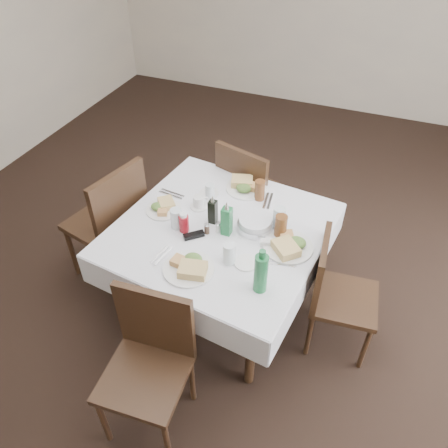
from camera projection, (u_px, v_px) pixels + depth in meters
name	position (u px, v px, depth m)	size (l,w,h in m)	color
ground_plane	(242.00, 292.00, 3.40)	(7.00, 7.00, 0.00)	black
room_shell	(251.00, 77.00, 2.29)	(6.04, 7.04, 2.80)	#BEB3A2
dining_table	(221.00, 237.00, 2.87)	(1.43, 1.43, 0.76)	black
chair_north	(249.00, 191.00, 3.47)	(0.58, 0.58, 0.97)	black
chair_south	(150.00, 355.00, 2.37)	(0.47, 0.47, 0.93)	black
chair_east	(333.00, 289.00, 2.77)	(0.45, 0.45, 0.87)	black
chair_west	(112.00, 218.00, 3.17)	(0.58, 0.58, 1.02)	black
meal_north	(245.00, 186.00, 3.13)	(0.29, 0.29, 0.06)	white
meal_south	(190.00, 267.00, 2.52)	(0.30, 0.30, 0.07)	white
meal_east	(289.00, 245.00, 2.65)	(0.31, 0.31, 0.07)	white
meal_west	(163.00, 207.00, 2.95)	(0.24, 0.24, 0.05)	white
side_plate_a	(209.00, 193.00, 3.10)	(0.14, 0.14, 0.01)	white
side_plate_b	(246.00, 263.00, 2.57)	(0.14, 0.14, 0.01)	white
water_n	(210.00, 192.00, 3.02)	(0.06, 0.06, 0.12)	silver
water_s	(229.00, 253.00, 2.54)	(0.07, 0.07, 0.14)	silver
water_e	(279.00, 218.00, 2.78)	(0.08, 0.08, 0.15)	silver
water_w	(176.00, 219.00, 2.78)	(0.08, 0.08, 0.14)	silver
iced_tea_a	(260.00, 190.00, 3.01)	(0.07, 0.07, 0.15)	brown
iced_tea_b	(281.00, 227.00, 2.70)	(0.08, 0.08, 0.16)	brown
bread_basket	(255.00, 224.00, 2.79)	(0.23, 0.23, 0.08)	silver
oil_cruet_dark	(213.00, 211.00, 2.81)	(0.05, 0.05, 0.21)	black
oil_cruet_green	(227.00, 220.00, 2.71)	(0.06, 0.06, 0.25)	#1F713B
ketchup_bottle	(184.00, 223.00, 2.76)	(0.06, 0.06, 0.14)	maroon
salt_shaker	(218.00, 227.00, 2.77)	(0.03, 0.03, 0.07)	white
pepper_shaker	(207.00, 228.00, 2.76)	(0.03, 0.03, 0.07)	#3F2C1F
coffee_mug	(199.00, 202.00, 2.96)	(0.12, 0.12, 0.09)	white
sunglasses	(194.00, 235.00, 2.74)	(0.13, 0.12, 0.03)	black
green_bottle	(261.00, 273.00, 2.34)	(0.08, 0.08, 0.29)	#1F713B
sugar_caddy	(267.00, 243.00, 2.68)	(0.09, 0.06, 0.04)	white
cutlery_n	(268.00, 201.00, 3.03)	(0.07, 0.19, 0.01)	silver
cutlery_s	(162.00, 255.00, 2.62)	(0.07, 0.17, 0.01)	silver
cutlery_e	(282.00, 263.00, 2.57)	(0.17, 0.07, 0.01)	silver
cutlery_w	(172.00, 194.00, 3.09)	(0.19, 0.07, 0.01)	silver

